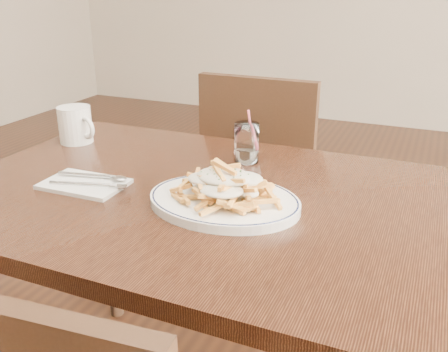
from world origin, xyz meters
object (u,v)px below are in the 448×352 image
at_px(water_glass, 247,145).
at_px(coffee_mug, 76,125).
at_px(chair_far, 264,176).
at_px(table, 203,222).
at_px(fries_plate, 224,201).
at_px(loaded_fries, 224,181).

xyz_separation_m(water_glass, coffee_mug, (-0.53, -0.04, 0.01)).
xyz_separation_m(chair_far, coffee_mug, (-0.42, -0.52, 0.29)).
xyz_separation_m(table, coffee_mug, (-0.51, 0.19, 0.13)).
bearing_deg(water_glass, coffee_mug, -175.17).
height_order(table, coffee_mug, coffee_mug).
relative_size(table, chair_far, 1.33).
xyz_separation_m(table, water_glass, (0.02, 0.23, 0.12)).
xyz_separation_m(fries_plate, loaded_fries, (-0.00, -0.00, 0.05)).
relative_size(fries_plate, water_glass, 2.77).
bearing_deg(table, coffee_mug, 159.86).
height_order(chair_far, water_glass, chair_far).
height_order(chair_far, loaded_fries, chair_far).
distance_m(chair_far, fries_plate, 0.82).
height_order(table, chair_far, chair_far).
bearing_deg(table, water_glass, 85.41).
relative_size(loaded_fries, coffee_mug, 2.01).
bearing_deg(fries_plate, chair_far, 102.29).
distance_m(chair_far, coffee_mug, 0.73).
bearing_deg(fries_plate, water_glass, 101.45).
bearing_deg(chair_far, fries_plate, -77.71).
bearing_deg(chair_far, coffee_mug, -128.43).
distance_m(table, loaded_fries, 0.16).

